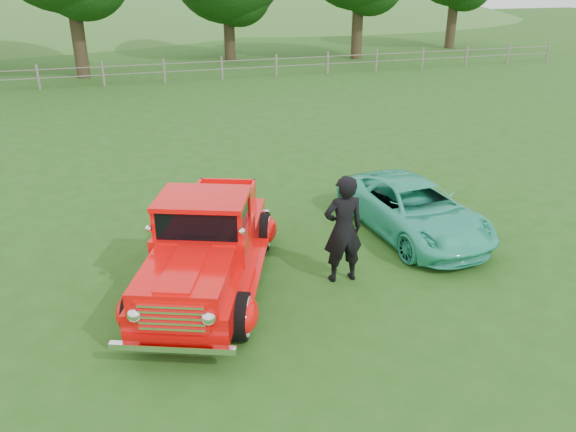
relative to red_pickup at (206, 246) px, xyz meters
name	(u,v)px	position (x,y,z in m)	size (l,w,h in m)	color
ground	(315,300)	(1.66, -1.08, -0.80)	(140.00, 140.00, 0.00)	#214C14
distant_hills	(92,68)	(-2.42, 58.39, -5.34)	(116.00, 60.00, 18.00)	#316927
fence_line	(164,71)	(1.66, 20.92, -0.19)	(48.00, 0.12, 1.20)	slate
red_pickup	(206,246)	(0.00, 0.00, 0.00)	(3.53, 5.28, 1.78)	black
teal_sedan	(413,209)	(4.64, 0.86, -0.23)	(1.89, 4.10, 1.14)	#2FBD96
man	(343,229)	(2.39, -0.53, 0.22)	(0.74, 0.49, 2.04)	black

